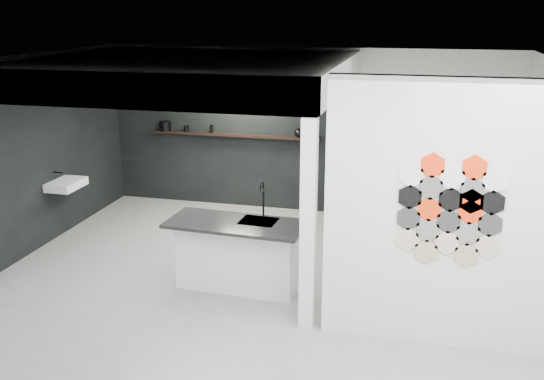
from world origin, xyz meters
The scene contains 17 objects.
floor centered at (0.00, 0.00, -0.01)m, with size 7.00×6.00×0.01m, color gray.
partition_panel centered at (2.23, -1.00, 1.40)m, with size 2.45×0.15×2.80m, color silver.
bay_clad_back centered at (-1.30, 2.97, 1.18)m, with size 4.40×0.04×2.35m, color black.
bay_clad_left centered at (-3.47, 1.00, 1.18)m, with size 0.04×4.00×2.35m, color black.
bulkhead centered at (-1.30, 1.00, 2.55)m, with size 4.40×4.00×0.40m, color silver.
corner_column centered at (0.82, -1.00, 1.18)m, with size 0.16×0.16×2.35m, color silver.
fascia_beam centered at (-1.30, -0.92, 2.55)m, with size 4.40×0.16×0.40m, color silver.
wall_basin centered at (-3.24, 0.80, 0.85)m, with size 0.40×0.60×0.12m, color silver.
display_shelf centered at (-1.20, 2.87, 1.30)m, with size 3.00×0.15×0.04m, color black.
kitchen_island centered at (-0.20, -0.26, 0.46)m, with size 1.74×0.84×1.37m.
stockpot centered at (-2.49, 2.87, 1.40)m, with size 0.20×0.20×0.16m, color black.
kettle centered at (-0.06, 2.87, 1.40)m, with size 0.18×0.18×0.15m, color black.
glass_bowl centered at (0.15, 2.87, 1.38)m, with size 0.16×0.16×0.11m, color gray.
glass_vase centered at (0.15, 2.87, 1.38)m, with size 0.09×0.09×0.13m, color gray.
bottle_dark centered at (-1.62, 2.87, 1.39)m, with size 0.05×0.05×0.14m, color black.
utensil_cup centered at (-2.09, 2.87, 1.37)m, with size 0.08×0.08×0.10m, color black.
hex_tile_cluster centered at (2.26, -1.09, 1.50)m, with size 1.04×0.02×1.16m.
Camera 1 is at (1.90, -7.00, 3.42)m, focal length 40.00 mm.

